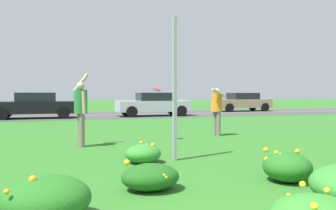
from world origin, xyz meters
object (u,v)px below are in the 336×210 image
car_silver_center_left (154,104)px  car_black_center_right (35,105)px  sign_post_near_path (175,89)px  car_tan_leftmost (242,102)px  person_catcher_orange_shirt (217,107)px  frisbee_red (157,89)px  person_thrower_green_shirt (81,108)px

car_silver_center_left → car_black_center_right: (-6.93, 0.00, 0.00)m
car_silver_center_left → car_black_center_right: 6.93m
sign_post_near_path → car_tan_leftmost: (11.67, 17.47, -0.76)m
sign_post_near_path → person_catcher_orange_shirt: sign_post_near_path is taller
frisbee_red → car_tan_leftmost: size_ratio=0.06×
car_black_center_right → sign_post_near_path: bearing=-76.0°
frisbee_red → car_tan_leftmost: bearing=52.3°
frisbee_red → car_tan_leftmost: frisbee_red is taller
person_thrower_green_shirt → car_tan_leftmost: bearing=48.2°
frisbee_red → car_tan_leftmost: 18.37m
person_catcher_orange_shirt → frisbee_red: frisbee_red is taller
sign_post_near_path → person_catcher_orange_shirt: bearing=52.8°
car_tan_leftmost → car_black_center_right: bearing=-167.0°
frisbee_red → person_catcher_orange_shirt: bearing=15.3°
person_catcher_orange_shirt → car_tan_leftmost: 16.56m
person_catcher_orange_shirt → car_silver_center_left: size_ratio=0.35×
car_silver_center_left → person_thrower_green_shirt: bearing=-114.2°
car_tan_leftmost → car_black_center_right: same height
frisbee_red → car_black_center_right: bearing=109.7°
sign_post_near_path → frisbee_red: size_ratio=11.36×
sign_post_near_path → person_thrower_green_shirt: bearing=124.7°
person_thrower_green_shirt → frisbee_red: person_thrower_green_shirt is taller
car_tan_leftmost → car_silver_center_left: size_ratio=1.00×
person_thrower_green_shirt → frisbee_red: size_ratio=7.36×
person_catcher_orange_shirt → car_silver_center_left: bearing=86.0°
car_black_center_right → frisbee_red: bearing=-70.3°
person_thrower_green_shirt → car_black_center_right: 11.62m
car_tan_leftmost → car_black_center_right: size_ratio=1.00×
person_catcher_orange_shirt → car_silver_center_left: 10.46m
person_thrower_green_shirt → car_tan_leftmost: size_ratio=0.43×
person_thrower_green_shirt → car_silver_center_left: size_ratio=0.43×
sign_post_near_path → person_catcher_orange_shirt: size_ratio=1.90×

